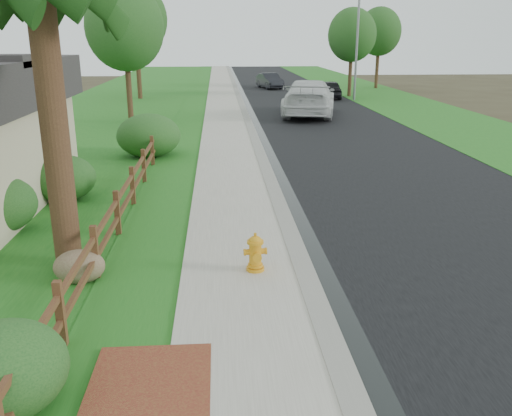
{
  "coord_description": "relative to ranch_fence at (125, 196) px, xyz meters",
  "views": [
    {
      "loc": [
        -1.23,
        -6.89,
        4.46
      ],
      "look_at": [
        -0.48,
        3.77,
        1.07
      ],
      "focal_mm": 38.0,
      "sensor_mm": 36.0,
      "label": 1
    }
  ],
  "objects": [
    {
      "name": "grass_strip",
      "position": [
        0.8,
        28.6,
        -0.59
      ],
      "size": [
        1.6,
        90.0,
        0.06
      ],
      "primitive_type": "cube",
      "color": "#1D601B",
      "rests_on": "ground"
    },
    {
      "name": "tree_mid_right",
      "position": [
        12.6,
        28.93,
        3.96
      ],
      "size": [
        3.63,
        3.63,
        6.59
      ],
      "color": "#392117",
      "rests_on": "ground"
    },
    {
      "name": "lawn_near",
      "position": [
        -4.4,
        28.6,
        -0.6
      ],
      "size": [
        9.0,
        90.0,
        0.04
      ],
      "primitive_type": "cube",
      "color": "#1D601B",
      "rests_on": "ground"
    },
    {
      "name": "shrub_a",
      "position": [
        -0.3,
        -7.4,
        -0.04
      ],
      "size": [
        1.73,
        1.73,
        1.16
      ],
      "primitive_type": "ellipsoid",
      "rotation": [
        0.0,
        0.0,
        -0.12
      ],
      "color": "#18451A",
      "rests_on": "ground"
    },
    {
      "name": "ground",
      "position": [
        3.6,
        -6.4,
        -0.62
      ],
      "size": [
        120.0,
        120.0,
        0.0
      ],
      "primitive_type": "plane",
      "color": "#342D1C"
    },
    {
      "name": "dark_car_mid",
      "position": [
        10.8,
        27.7,
        0.07
      ],
      "size": [
        1.94,
        4.06,
        1.34
      ],
      "primitive_type": "imported",
      "rotation": [
        0.0,
        0.0,
        3.05
      ],
      "color": "black",
      "rests_on": "road"
    },
    {
      "name": "shrub_d",
      "position": [
        -0.3,
        7.6,
        0.21
      ],
      "size": [
        2.72,
        2.72,
        1.66
      ],
      "primitive_type": "ellipsoid",
      "rotation": [
        0.0,
        0.0,
        -0.12
      ],
      "color": "#18451A",
      "rests_on": "ground"
    },
    {
      "name": "fire_hydrant",
      "position": [
        3.04,
        -3.58,
        -0.16
      ],
      "size": [
        0.5,
        0.4,
        0.77
      ],
      "color": "gold",
      "rests_on": "sidewalk"
    },
    {
      "name": "tree_far_right",
      "position": [
        16.6,
        35.51,
        4.25
      ],
      "size": [
        3.78,
        3.78,
        6.96
      ],
      "color": "#392117",
      "rests_on": "ground"
    },
    {
      "name": "road",
      "position": [
        8.2,
        28.6,
        -0.61
      ],
      "size": [
        8.0,
        90.0,
        0.02
      ],
      "primitive_type": "cube",
      "color": "black",
      "rests_on": "ground"
    },
    {
      "name": "streetlight",
      "position": [
        12.14,
        26.11,
        4.05
      ],
      "size": [
        1.9,
        0.2,
        8.23
      ],
      "color": "gray",
      "rests_on": "ground"
    },
    {
      "name": "sidewalk",
      "position": [
        2.7,
        28.6,
        -0.57
      ],
      "size": [
        2.2,
        90.0,
        0.1
      ],
      "primitive_type": "cube",
      "color": "gray",
      "rests_on": "ground"
    },
    {
      "name": "verge_far",
      "position": [
        15.1,
        28.6,
        -0.6
      ],
      "size": [
        6.0,
        90.0,
        0.04
      ],
      "primitive_type": "cube",
      "color": "#1D601B",
      "rests_on": "ground"
    },
    {
      "name": "shrub_b",
      "position": [
        -2.05,
        1.88,
        0.03
      ],
      "size": [
        2.43,
        2.43,
        1.29
      ],
      "primitive_type": "ellipsoid",
      "rotation": [
        0.0,
        0.0,
        -0.41
      ],
      "color": "#18451A",
      "rests_on": "ground"
    },
    {
      "name": "curb",
      "position": [
        4.0,
        28.6,
        -0.56
      ],
      "size": [
        0.4,
        90.0,
        0.12
      ],
      "primitive_type": "cube",
      "color": "gray",
      "rests_on": "ground"
    },
    {
      "name": "tree_mid_left",
      "position": [
        -3.4,
        28.3,
        5.03
      ],
      "size": [
        4.57,
        4.57,
        8.17
      ],
      "color": "#392117",
      "rests_on": "ground"
    },
    {
      "name": "wet_gutter",
      "position": [
        4.35,
        28.6,
        -0.6
      ],
      "size": [
        0.5,
        90.0,
        0.0
      ],
      "primitive_type": "cube",
      "color": "black",
      "rests_on": "road"
    },
    {
      "name": "tree_near_left",
      "position": [
        -2.3,
        16.32,
        4.29
      ],
      "size": [
        4.03,
        4.03,
        7.13
      ],
      "color": "#392117",
      "rests_on": "ground"
    },
    {
      "name": "brick_patch",
      "position": [
        1.4,
        -7.4,
        -0.56
      ],
      "size": [
        1.6,
        2.4,
        0.11
      ],
      "primitive_type": "cube",
      "color": "maroon",
      "rests_on": "ground"
    },
    {
      "name": "dark_car_far",
      "position": [
        7.07,
        36.13,
        0.07
      ],
      "size": [
        2.32,
        4.25,
        1.33
      ],
      "primitive_type": "imported",
      "rotation": [
        0.0,
        0.0,
        0.24
      ],
      "color": "black",
      "rests_on": "road"
    },
    {
      "name": "ranch_fence",
      "position": [
        0.0,
        0.0,
        0.0
      ],
      "size": [
        0.12,
        16.92,
        1.1
      ],
      "color": "#4E271A",
      "rests_on": "ground"
    },
    {
      "name": "white_suv",
      "position": [
        7.73,
        18.56,
        0.44
      ],
      "size": [
        4.33,
        7.57,
        2.07
      ],
      "primitive_type": "imported",
      "rotation": [
        0.0,
        0.0,
        2.93
      ],
      "color": "silver",
      "rests_on": "road"
    },
    {
      "name": "boulder",
      "position": [
        -0.3,
        -3.68,
        -0.3
      ],
      "size": [
        1.04,
        0.83,
        0.64
      ],
      "primitive_type": "ellipsoid",
      "rotation": [
        0.0,
        0.0,
        -0.11
      ],
      "color": "brown",
      "rests_on": "ground"
    }
  ]
}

